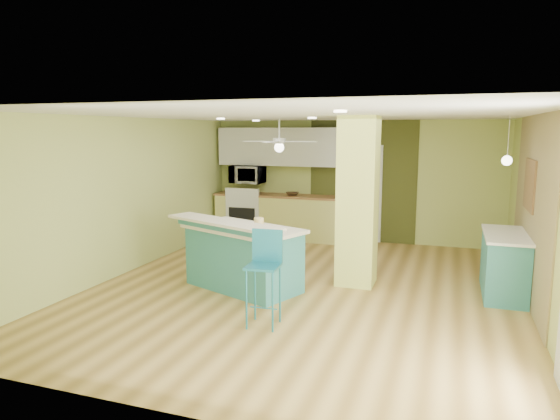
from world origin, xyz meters
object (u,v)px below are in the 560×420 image
object	(u,v)px
peninsula	(243,256)
canister	(259,223)
bar_stool	(265,262)
side_counter	(504,264)
fruit_bowl	(292,194)

from	to	relation	value
peninsula	canister	xyz separation A→B (m)	(0.27, -0.04, 0.51)
bar_stool	side_counter	world-z (taller)	bar_stool
peninsula	bar_stool	size ratio (longest dim) A/B	1.86
canister	fruit_bowl	bearing A→B (deg)	99.97
peninsula	canister	world-z (taller)	canister
bar_stool	peninsula	bearing A→B (deg)	120.69
peninsula	bar_stool	xyz separation A→B (m)	(0.79, -1.16, 0.27)
side_counter	canister	world-z (taller)	canister
peninsula	side_counter	world-z (taller)	peninsula
side_counter	canister	xyz separation A→B (m)	(-3.30, -0.99, 0.55)
canister	bar_stool	bearing A→B (deg)	-65.14
fruit_bowl	canister	distance (m)	3.51
bar_stool	canister	xyz separation A→B (m)	(-0.52, 1.12, 0.24)
peninsula	bar_stool	distance (m)	1.43
side_counter	peninsula	bearing A→B (deg)	-165.15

